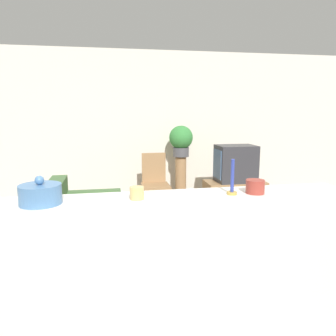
% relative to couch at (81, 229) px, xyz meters
% --- Properties ---
extents(ground_plane, '(14.00, 14.00, 0.00)m').
position_rel_couch_xyz_m(ground_plane, '(0.63, -1.34, -0.27)').
color(ground_plane, '#756656').
extents(wall_back, '(9.00, 0.06, 2.70)m').
position_rel_couch_xyz_m(wall_back, '(0.63, 2.09, 1.08)').
color(wall_back, silver).
rests_on(wall_back, ground_plane).
extents(couch, '(0.92, 1.63, 0.78)m').
position_rel_couch_xyz_m(couch, '(0.00, 0.00, 0.00)').
color(couch, '#476B3D').
rests_on(couch, ground_plane).
extents(tv_stand, '(0.94, 0.46, 0.55)m').
position_rel_couch_xyz_m(tv_stand, '(2.33, 0.97, 0.01)').
color(tv_stand, '#9E754C').
rests_on(tv_stand, ground_plane).
extents(television, '(0.61, 0.43, 0.57)m').
position_rel_couch_xyz_m(television, '(2.32, 0.97, 0.57)').
color(television, '#333338').
rests_on(television, tv_stand).
extents(wooden_chair, '(0.44, 0.44, 0.97)m').
position_rel_couch_xyz_m(wooden_chair, '(1.10, 1.38, 0.26)').
color(wooden_chair, '#9E754C').
rests_on(wooden_chair, ground_plane).
extents(plant_stand, '(0.19, 0.19, 0.87)m').
position_rel_couch_xyz_m(plant_stand, '(1.61, 1.71, 0.16)').
color(plant_stand, '#9E754C').
rests_on(plant_stand, ground_plane).
extents(potted_plant, '(0.41, 0.41, 0.54)m').
position_rel_couch_xyz_m(potted_plant, '(1.61, 1.71, 0.89)').
color(potted_plant, '#4C4C51').
rests_on(potted_plant, plant_stand).
extents(foreground_counter, '(2.89, 0.44, 1.08)m').
position_rel_couch_xyz_m(foreground_counter, '(0.63, -1.74, 0.27)').
color(foreground_counter, white).
rests_on(foreground_counter, ground_plane).
extents(decorative_bowl, '(0.26, 0.26, 0.18)m').
position_rel_couch_xyz_m(decorative_bowl, '(-0.08, -1.74, 0.88)').
color(decorative_bowl, '#4C7AAD').
rests_on(decorative_bowl, foreground_counter).
extents(candle_jar, '(0.09, 0.09, 0.08)m').
position_rel_couch_xyz_m(candle_jar, '(0.52, -1.74, 0.86)').
color(candle_jar, tan).
rests_on(candle_jar, foreground_counter).
extents(candlestick, '(0.07, 0.07, 0.25)m').
position_rel_couch_xyz_m(candlestick, '(1.18, -1.74, 0.90)').
color(candlestick, '#B7933D').
rests_on(candlestick, foreground_counter).
extents(coffee_tin, '(0.13, 0.13, 0.10)m').
position_rel_couch_xyz_m(coffee_tin, '(1.36, -1.74, 0.86)').
color(coffee_tin, '#99382D').
rests_on(coffee_tin, foreground_counter).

